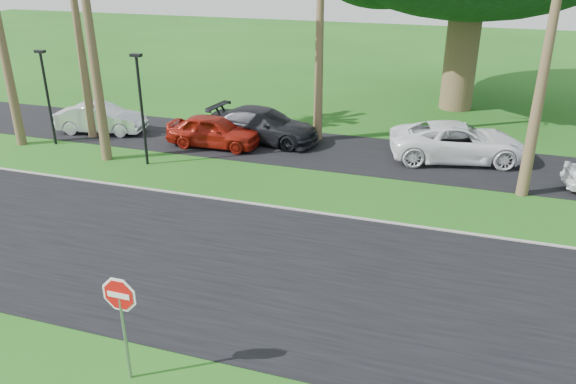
# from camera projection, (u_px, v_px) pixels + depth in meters

# --- Properties ---
(ground) EXTENTS (120.00, 120.00, 0.00)m
(ground) POSITION_uv_depth(u_px,v_px,m) (177.00, 297.00, 14.80)
(ground) COLOR #1B5014
(ground) RESTS_ON ground
(road) EXTENTS (120.00, 8.00, 0.02)m
(road) POSITION_uv_depth(u_px,v_px,m) (210.00, 260.00, 16.53)
(road) COLOR black
(road) RESTS_ON ground
(parking_strip) EXTENTS (120.00, 5.00, 0.02)m
(parking_strip) POSITION_uv_depth(u_px,v_px,m) (309.00, 149.00, 25.69)
(parking_strip) COLOR black
(parking_strip) RESTS_ON ground
(curb) EXTENTS (120.00, 0.12, 0.06)m
(curb) POSITION_uv_depth(u_px,v_px,m) (259.00, 205.00, 20.06)
(curb) COLOR gray
(curb) RESTS_ON ground
(stop_sign_near) EXTENTS (1.05, 0.07, 2.62)m
(stop_sign_near) POSITION_uv_depth(u_px,v_px,m) (121.00, 308.00, 11.33)
(stop_sign_near) COLOR gray
(stop_sign_near) RESTS_ON ground
(streetlight_left) EXTENTS (0.45, 0.25, 4.34)m
(streetlight_left) POSITION_uv_depth(u_px,v_px,m) (47.00, 91.00, 25.34)
(streetlight_left) COLOR black
(streetlight_left) RESTS_ON ground
(streetlight_right) EXTENTS (0.45, 0.25, 4.64)m
(streetlight_right) POSITION_uv_depth(u_px,v_px,m) (141.00, 103.00, 22.85)
(streetlight_right) COLOR black
(streetlight_right) RESTS_ON ground
(car_silver) EXTENTS (4.53, 2.26, 1.43)m
(car_silver) POSITION_uv_depth(u_px,v_px,m) (101.00, 119.00, 27.68)
(car_silver) COLOR silver
(car_silver) RESTS_ON ground
(car_red) EXTENTS (4.37, 1.86, 1.47)m
(car_red) POSITION_uv_depth(u_px,v_px,m) (214.00, 131.00, 25.72)
(car_red) COLOR maroon
(car_red) RESTS_ON ground
(car_dark) EXTENTS (5.56, 2.80, 1.55)m
(car_dark) POSITION_uv_depth(u_px,v_px,m) (264.00, 125.00, 26.42)
(car_dark) COLOR black
(car_dark) RESTS_ON ground
(car_minivan) EXTENTS (6.25, 3.93, 1.61)m
(car_minivan) POSITION_uv_depth(u_px,v_px,m) (458.00, 142.00, 24.05)
(car_minivan) COLOR white
(car_minivan) RESTS_ON ground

